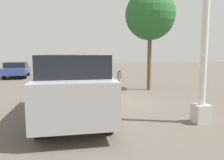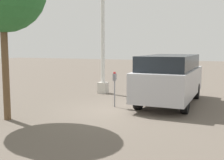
{
  "view_description": "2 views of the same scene",
  "coord_description": "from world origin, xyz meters",
  "px_view_note": "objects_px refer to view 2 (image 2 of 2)",
  "views": [
    {
      "loc": [
        9.04,
        -1.48,
        2.02
      ],
      "look_at": [
        0.69,
        0.11,
        0.99
      ],
      "focal_mm": 35.0,
      "sensor_mm": 36.0,
      "label": 1
    },
    {
      "loc": [
        -9.25,
        -3.75,
        2.31
      ],
      "look_at": [
        0.24,
        0.37,
        1.09
      ],
      "focal_mm": 45.0,
      "sensor_mm": 36.0,
      "label": 2
    }
  ],
  "objects_px": {
    "parked_van": "(170,77)",
    "lamp_post": "(103,40)",
    "parking_meter_near": "(115,81)",
    "parking_meter_far": "(158,67)"
  },
  "relations": [
    {
      "from": "lamp_post",
      "to": "parked_van",
      "type": "distance_m",
      "value": 4.19
    },
    {
      "from": "lamp_post",
      "to": "parked_van",
      "type": "xyz_separation_m",
      "value": [
        -1.32,
        -3.65,
        -1.55
      ]
    },
    {
      "from": "parking_meter_near",
      "to": "parked_van",
      "type": "xyz_separation_m",
      "value": [
        1.49,
        -1.83,
        0.08
      ]
    },
    {
      "from": "parking_meter_near",
      "to": "parking_meter_far",
      "type": "relative_size",
      "value": 0.95
    },
    {
      "from": "parking_meter_near",
      "to": "parking_meter_far",
      "type": "xyz_separation_m",
      "value": [
        7.54,
        0.19,
        0.05
      ]
    },
    {
      "from": "parking_meter_far",
      "to": "parked_van",
      "type": "distance_m",
      "value": 6.38
    },
    {
      "from": "lamp_post",
      "to": "parked_van",
      "type": "height_order",
      "value": "lamp_post"
    },
    {
      "from": "parking_meter_near",
      "to": "parking_meter_far",
      "type": "bearing_deg",
      "value": -9.31
    },
    {
      "from": "parked_van",
      "to": "lamp_post",
      "type": "bearing_deg",
      "value": 70.16
    },
    {
      "from": "parking_meter_near",
      "to": "parked_van",
      "type": "distance_m",
      "value": 2.36
    }
  ]
}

